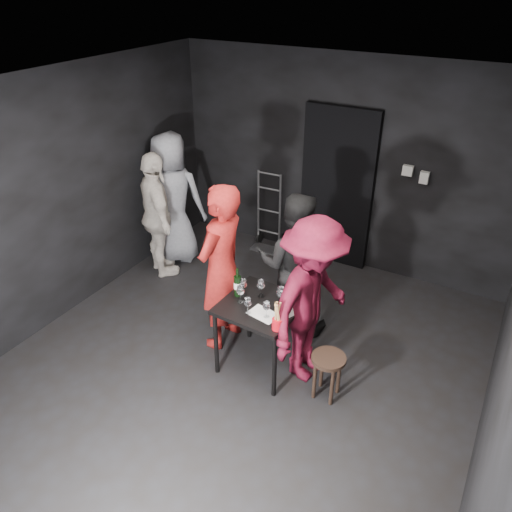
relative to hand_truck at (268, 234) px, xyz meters
The scene contains 25 objects.
floor 2.48m from the hand_truck, 68.07° to the right, with size 4.50×5.00×0.02m, color black.
ceiling 3.51m from the hand_truck, 68.07° to the right, with size 4.50×5.00×0.02m, color silver.
wall_back 1.48m from the hand_truck, 12.79° to the left, with size 4.50×0.04×2.70m, color black.
wall_left 2.88m from the hand_truck, 120.10° to the right, with size 0.04×5.00×2.70m, color black.
doorway 1.26m from the hand_truck, ahead, with size 0.95×0.10×2.10m, color black.
wallbox_upper 2.17m from the hand_truck, ahead, with size 0.12×0.06×0.12m, color #B7B7B2.
wallbox_lower 2.31m from the hand_truck, ahead, with size 0.10×0.06×0.14m, color #B7B7B2.
hand_truck is the anchor object (origin of this frame).
tasting_table 2.47m from the hand_truck, 63.33° to the right, with size 0.72×0.72×0.75m.
stool 2.91m from the hand_truck, 50.72° to the right, with size 0.32×0.32×0.47m.
server_red 2.28m from the hand_truck, 74.71° to the right, with size 0.79×0.52×2.18m, color #A41B19.
woman_black 1.92m from the hand_truck, 53.07° to the right, with size 0.84×0.46×1.73m, color black.
man_maroon 2.67m from the hand_truck, 52.61° to the right, with size 1.25×0.58×1.94m, color maroon.
bystander_cream 1.70m from the hand_truck, 125.38° to the right, with size 1.05×0.50×1.80m, color white.
bystander_grey 1.54m from the hand_truck, 138.31° to the right, with size 1.02×0.56×2.08m, color gray.
tasting_mat 2.65m from the hand_truck, 62.69° to the right, with size 0.28×0.18×0.00m, color white.
wine_glass_a 2.51m from the hand_truck, 67.97° to the right, with size 0.08×0.08×0.21m, color white, non-canonical shape.
wine_glass_b 2.39m from the hand_truck, 67.78° to the right, with size 0.08×0.08×0.20m, color white, non-canonical shape.
wine_glass_c 2.39m from the hand_truck, 63.47° to the right, with size 0.08×0.08×0.20m, color white, non-canonical shape.
wine_glass_d 2.66m from the hand_truck, 65.89° to the right, with size 0.07×0.07×0.19m, color white, non-canonical shape.
wine_glass_e 2.71m from the hand_truck, 62.08° to the right, with size 0.07×0.07×0.19m, color white, non-canonical shape.
wine_glass_f 2.54m from the hand_truck, 59.04° to the right, with size 0.08×0.08×0.22m, color white, non-canonical shape.
wine_bottle 2.40m from the hand_truck, 69.12° to the right, with size 0.07×0.07×0.30m.
breadstick_cup 2.88m from the hand_truck, 60.07° to the right, with size 0.10×0.10×0.30m.
reserved_card 2.67m from the hand_truck, 57.60° to the right, with size 0.07×0.12×0.09m, color white, non-canonical shape.
Camera 1 is at (2.03, -3.27, 3.55)m, focal length 35.00 mm.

